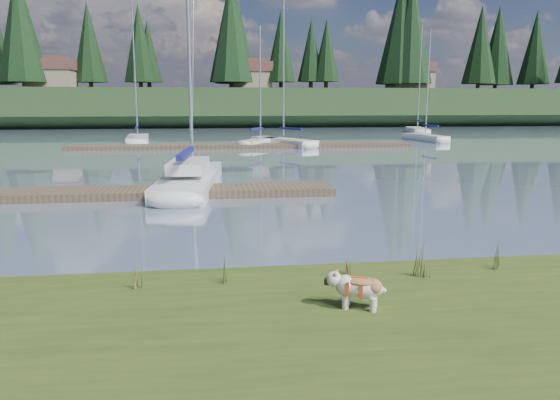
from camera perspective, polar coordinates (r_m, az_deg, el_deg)
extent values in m
plane|color=gray|center=(41.92, -6.66, 5.39)|extent=(200.00, 200.00, 0.00)
cube|color=#374917|center=(6.73, 0.40, -19.82)|extent=(60.00, 9.00, 0.35)
cube|color=#1D3117|center=(84.77, -7.33, 9.53)|extent=(200.00, 20.00, 5.00)
cylinder|color=silver|center=(8.70, 6.84, -10.60)|extent=(0.10, 0.10, 0.21)
cylinder|color=silver|center=(8.90, 7.02, -10.12)|extent=(0.10, 0.10, 0.21)
cylinder|color=silver|center=(8.67, 9.69, -10.77)|extent=(0.10, 0.10, 0.21)
cylinder|color=silver|center=(8.87, 9.80, -10.28)|extent=(0.10, 0.10, 0.21)
ellipsoid|color=silver|center=(8.70, 8.45, -9.07)|extent=(0.78, 0.59, 0.33)
ellipsoid|color=#A4683D|center=(8.67, 8.47, -8.40)|extent=(0.58, 0.49, 0.12)
ellipsoid|color=silver|center=(8.71, 5.64, -8.23)|extent=(0.32, 0.33, 0.25)
cube|color=black|center=(8.74, 4.94, -8.46)|extent=(0.11, 0.14, 0.10)
cube|color=silver|center=(23.12, -9.33, 1.90)|extent=(2.83, 9.02, 0.70)
ellipsoid|color=silver|center=(27.49, -8.24, 3.25)|extent=(2.15, 2.59, 0.70)
cylinder|color=silver|center=(24.01, -9.63, 19.69)|extent=(0.14, 0.14, 13.44)
cube|color=navy|center=(21.68, -9.84, 4.87)|extent=(0.57, 4.03, 0.20)
cube|color=silver|center=(22.53, -9.53, 3.55)|extent=(1.70, 3.34, 0.45)
cube|color=#4C3D2C|center=(21.27, -16.25, 0.70)|extent=(16.00, 2.00, 0.30)
cube|color=#4C3D2C|center=(41.99, -3.92, 5.65)|extent=(26.00, 2.20, 0.30)
cube|color=silver|center=(48.64, -14.63, 6.06)|extent=(2.37, 7.67, 0.70)
ellipsoid|color=silver|center=(52.40, -14.51, 6.35)|extent=(1.82, 2.20, 0.70)
cylinder|color=silver|center=(48.63, -14.98, 13.69)|extent=(0.12, 0.12, 11.79)
cube|color=navy|center=(47.54, -14.73, 7.39)|extent=(0.46, 3.01, 0.20)
cube|color=silver|center=(43.89, -2.04, 5.96)|extent=(3.88, 5.22, 0.70)
ellipsoid|color=silver|center=(46.31, -0.57, 6.20)|extent=(1.77, 1.87, 0.70)
cylinder|color=silver|center=(43.79, -2.08, 12.25)|extent=(0.12, 0.12, 8.47)
cube|color=navy|center=(43.16, -2.48, 7.45)|extent=(1.30, 1.92, 0.20)
cube|color=silver|center=(44.20, 0.38, 6.00)|extent=(4.70, 6.99, 0.70)
ellipsoid|color=silver|center=(47.10, -2.16, 6.26)|extent=(2.26, 2.42, 0.70)
cylinder|color=silver|center=(44.16, 0.39, 13.79)|extent=(0.12, 0.12, 10.84)
cube|color=navy|center=(43.35, 1.13, 7.48)|extent=(1.48, 2.58, 0.20)
cube|color=silver|center=(50.95, 14.94, 6.23)|extent=(2.20, 5.93, 0.70)
ellipsoid|color=silver|center=(53.44, 13.32, 6.47)|extent=(1.49, 1.76, 0.70)
cylinder|color=silver|center=(50.87, 15.21, 11.90)|extent=(0.12, 0.12, 8.94)
cube|color=navy|center=(50.22, 15.48, 7.50)|extent=(0.55, 2.31, 0.20)
cube|color=silver|center=(63.64, 14.16, 7.01)|extent=(3.22, 7.51, 0.70)
ellipsoid|color=silver|center=(67.25, 13.66, 7.19)|extent=(1.99, 2.30, 0.70)
cylinder|color=silver|center=(63.61, 14.40, 12.45)|extent=(0.12, 0.12, 10.92)
cube|color=navy|center=(62.60, 14.35, 8.04)|extent=(0.83, 2.89, 0.20)
cone|color=#475B23|center=(9.86, -6.10, -7.27)|extent=(0.03, 0.03, 0.47)
cone|color=brown|center=(9.81, -5.44, -7.64)|extent=(0.03, 0.03, 0.37)
cone|color=#475B23|center=(9.88, -5.76, -7.08)|extent=(0.03, 0.03, 0.52)
cone|color=brown|center=(9.85, -5.27, -7.69)|extent=(0.03, 0.03, 0.33)
cone|color=#475B23|center=(9.79, -5.97, -7.54)|extent=(0.03, 0.03, 0.42)
cone|color=#475B23|center=(10.38, 6.79, -6.59)|extent=(0.03, 0.03, 0.39)
cone|color=brown|center=(10.35, 7.48, -6.88)|extent=(0.03, 0.03, 0.31)
cone|color=#475B23|center=(10.42, 7.07, -6.42)|extent=(0.03, 0.03, 0.43)
cone|color=brown|center=(10.41, 7.58, -6.91)|extent=(0.03, 0.03, 0.28)
cone|color=#475B23|center=(10.32, 7.01, -6.81)|extent=(0.03, 0.03, 0.35)
cone|color=#475B23|center=(10.45, 14.10, -5.85)|extent=(0.03, 0.03, 0.69)
cone|color=brown|center=(10.45, 14.79, -6.28)|extent=(0.03, 0.03, 0.56)
cone|color=#475B23|center=(10.49, 14.35, -5.61)|extent=(0.03, 0.03, 0.76)
cone|color=brown|center=(10.51, 14.85, -6.39)|extent=(0.03, 0.03, 0.49)
cone|color=#475B23|center=(10.40, 14.36, -6.15)|extent=(0.03, 0.03, 0.62)
cone|color=#475B23|center=(9.83, -15.02, -7.55)|extent=(0.03, 0.03, 0.49)
cone|color=brown|center=(9.76, -14.41, -7.94)|extent=(0.03, 0.03, 0.40)
cone|color=#475B23|center=(9.84, -14.65, -7.36)|extent=(0.03, 0.03, 0.54)
cone|color=brown|center=(9.81, -14.20, -8.01)|extent=(0.03, 0.03, 0.35)
cone|color=#475B23|center=(9.76, -14.95, -7.83)|extent=(0.03, 0.03, 0.44)
cone|color=#475B23|center=(10.42, 14.60, -6.96)|extent=(0.03, 0.03, 0.34)
cone|color=brown|center=(10.41, 15.30, -7.21)|extent=(0.03, 0.03, 0.27)
cone|color=#475B23|center=(10.46, 14.84, -6.80)|extent=(0.03, 0.03, 0.37)
cone|color=brown|center=(10.46, 15.36, -7.22)|extent=(0.03, 0.03, 0.24)
cone|color=#475B23|center=(10.36, 14.86, -7.17)|extent=(0.03, 0.03, 0.30)
cone|color=#475B23|center=(11.41, 21.48, -5.23)|extent=(0.03, 0.03, 0.57)
cone|color=brown|center=(11.42, 22.12, -5.56)|extent=(0.03, 0.03, 0.46)
cone|color=#475B23|center=(11.45, 21.68, -5.04)|extent=(0.03, 0.03, 0.63)
cone|color=brown|center=(11.47, 22.14, -5.64)|extent=(0.03, 0.03, 0.40)
cone|color=#475B23|center=(11.36, 21.76, -5.47)|extent=(0.03, 0.03, 0.51)
cube|color=#33281C|center=(10.77, -2.97, -8.56)|extent=(60.00, 0.50, 0.14)
cylinder|color=#382619|center=(83.37, -25.13, 10.98)|extent=(0.60, 0.60, 1.80)
cone|color=black|center=(83.94, -25.54, 16.19)|extent=(6.60, 6.60, 15.00)
cylinder|color=#382619|center=(84.29, -14.33, 11.61)|extent=(0.60, 0.60, 1.80)
cone|color=black|center=(84.66, -14.51, 15.56)|extent=(4.84, 4.84, 11.00)
cylinder|color=#382619|center=(77.89, -5.08, 12.01)|extent=(0.60, 0.60, 1.80)
cone|color=black|center=(78.44, -5.17, 17.28)|extent=(6.16, 6.16, 14.00)
cylinder|color=#382619|center=(83.31, 3.24, 11.92)|extent=(0.60, 0.60, 1.80)
cone|color=black|center=(83.60, 3.27, 15.32)|extent=(3.96, 3.96, 9.00)
cylinder|color=#382619|center=(84.84, 12.34, 11.68)|extent=(0.60, 0.60, 1.80)
cone|color=black|center=(85.45, 12.55, 17.11)|extent=(7.04, 7.04, 16.00)
cylinder|color=#382619|center=(93.21, 19.96, 11.16)|extent=(0.60, 0.60, 1.80)
cone|color=black|center=(93.59, 20.20, 15.01)|extent=(5.28, 5.28, 12.00)
cube|color=gray|center=(84.50, -22.77, 11.47)|extent=(6.00, 5.00, 2.80)
cube|color=brown|center=(84.60, -22.88, 12.89)|extent=(6.30, 5.30, 1.40)
cube|color=brown|center=(84.65, -22.91, 13.43)|extent=(4.20, 3.60, 0.70)
cube|color=gray|center=(83.09, -3.14, 12.27)|extent=(6.00, 5.00, 2.80)
cube|color=brown|center=(83.19, -3.16, 13.72)|extent=(6.30, 5.30, 1.40)
cube|color=brown|center=(83.24, -3.16, 14.27)|extent=(4.20, 3.60, 0.70)
cube|color=gray|center=(86.49, 13.39, 11.94)|extent=(6.00, 5.00, 2.80)
cube|color=brown|center=(86.58, 13.45, 13.32)|extent=(6.30, 5.30, 1.40)
cube|color=brown|center=(86.63, 13.47, 13.85)|extent=(4.20, 3.60, 0.70)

